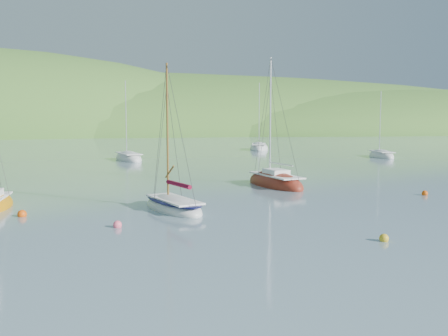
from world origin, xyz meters
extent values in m
plane|color=slate|center=(0.00, 0.00, 0.00)|extent=(700.00, 700.00, 0.00)
ellipsoid|color=#3D6426|center=(0.00, 170.00, 0.00)|extent=(440.00, 110.00, 44.00)
ellipsoid|color=#3D6426|center=(90.00, 160.00, 0.00)|extent=(240.00, 100.00, 34.00)
ellipsoid|color=white|center=(-2.39, 7.85, 0.10)|extent=(3.74, 6.10, 1.40)
cube|color=white|center=(-2.36, 7.74, 0.61)|extent=(2.85, 4.74, 0.10)
cylinder|color=brown|center=(-2.60, 8.50, 4.39)|extent=(0.12, 0.12, 7.64)
ellipsoid|color=#0A0B3A|center=(-2.39, 7.85, 0.51)|extent=(3.69, 6.03, 0.24)
cylinder|color=maroon|center=(-2.19, 7.19, 1.52)|extent=(1.06, 2.70, 0.24)
ellipsoid|color=maroon|center=(6.51, 16.12, 0.14)|extent=(3.64, 7.50, 1.98)
cube|color=white|center=(6.53, 15.97, 0.84)|extent=(2.75, 5.83, 0.10)
cylinder|color=silver|center=(6.36, 16.97, 5.29)|extent=(0.12, 0.12, 8.98)
cube|color=white|center=(6.53, 15.97, 1.08)|extent=(1.66, 2.21, 0.42)
cylinder|color=silver|center=(6.65, 15.27, 1.75)|extent=(0.67, 3.41, 0.09)
ellipsoid|color=white|center=(-3.33, 42.90, 0.15)|extent=(4.12, 7.88, 2.05)
cube|color=white|center=(-3.29, 42.75, 0.87)|extent=(3.12, 6.13, 0.10)
cylinder|color=silver|center=(-3.51, 43.78, 5.33)|extent=(0.12, 0.12, 9.00)
ellipsoid|color=white|center=(18.75, 59.45, 0.16)|extent=(5.31, 8.97, 2.30)
cube|color=white|center=(18.70, 59.29, 0.97)|extent=(4.04, 6.97, 0.10)
cylinder|color=silver|center=(19.04, 60.42, 6.01)|extent=(0.12, 0.12, 10.16)
ellipsoid|color=white|center=(29.85, 40.15, 0.13)|extent=(3.59, 7.04, 1.83)
cube|color=white|center=(29.83, 40.02, 0.78)|extent=(2.72, 5.48, 0.10)
cylinder|color=silver|center=(30.00, 40.94, 4.77)|extent=(0.12, 0.12, 8.06)
sphere|color=gold|center=(5.22, -1.41, 0.12)|extent=(0.40, 0.40, 0.40)
sphere|color=#F85A74|center=(-5.57, 3.89, 0.12)|extent=(0.41, 0.41, 0.41)
sphere|color=#E54F0A|center=(14.75, 9.35, 0.12)|extent=(0.40, 0.40, 0.40)
sphere|color=#E54F0A|center=(-10.37, 7.73, 0.12)|extent=(0.47, 0.47, 0.47)
camera|label=1|loc=(-6.01, -19.76, 5.09)|focal=40.00mm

